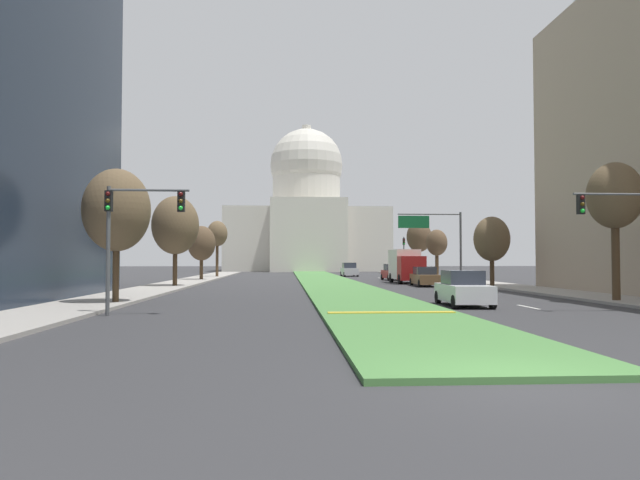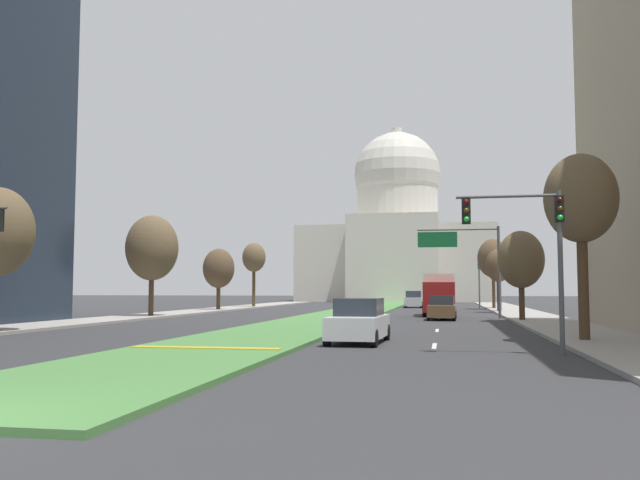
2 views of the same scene
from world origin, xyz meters
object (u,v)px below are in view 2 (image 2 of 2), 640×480
at_px(street_tree_right_near, 581,200).
at_px(sedan_far_horizon, 414,300).
at_px(street_tree_left_far, 219,269).
at_px(capitol_building, 397,236).
at_px(street_tree_right_mid, 521,260).
at_px(sedan_midblock, 442,308).
at_px(sedan_distant, 443,303).
at_px(overhead_guide_sign, 467,252).
at_px(street_tree_left_mid, 152,248).
at_px(traffic_light_far_right, 479,277).
at_px(street_tree_right_far, 499,266).
at_px(traffic_light_near_right, 532,235).
at_px(street_tree_left_distant, 254,258).
at_px(sedan_lead_stopped, 359,322).
at_px(street_tree_right_distant, 493,259).
at_px(box_truck_delivery, 439,294).

distance_m(street_tree_right_near, sedan_far_horizon, 47.98).
bearing_deg(street_tree_right_near, street_tree_left_far, 128.65).
distance_m(capitol_building, street_tree_right_mid, 69.65).
relative_size(sedan_midblock, sedan_distant, 1.05).
height_order(overhead_guide_sign, street_tree_left_far, overhead_guide_sign).
relative_size(street_tree_left_mid, sedan_midblock, 1.61).
relative_size(traffic_light_far_right, sedan_far_horizon, 1.17).
distance_m(traffic_light_far_right, street_tree_left_mid, 36.46).
distance_m(traffic_light_far_right, street_tree_right_far, 12.45).
bearing_deg(sedan_distant, traffic_light_near_right, -85.53).
relative_size(street_tree_left_mid, street_tree_right_mid, 1.29).
xyz_separation_m(street_tree_left_distant, sedan_lead_stopped, (17.10, -44.18, -4.58)).
xyz_separation_m(traffic_light_near_right, street_tree_right_near, (2.47, 5.01, 1.70)).
bearing_deg(street_tree_right_distant, sedan_distant, -118.94).
bearing_deg(overhead_guide_sign, street_tree_right_distant, 80.99).
relative_size(street_tree_right_near, street_tree_right_distant, 1.04).
height_order(street_tree_right_mid, street_tree_right_far, street_tree_right_mid).
distance_m(street_tree_right_near, street_tree_left_far, 41.70).
relative_size(traffic_light_near_right, overhead_guide_sign, 0.80).
bearing_deg(sedan_lead_stopped, street_tree_left_mid, 132.14).
height_order(street_tree_left_distant, street_tree_right_distant, street_tree_left_distant).
height_order(street_tree_left_far, sedan_midblock, street_tree_left_far).
height_order(traffic_light_near_right, street_tree_right_mid, street_tree_right_mid).
height_order(street_tree_right_far, sedan_far_horizon, street_tree_right_far).
bearing_deg(capitol_building, street_tree_right_mid, -79.67).
relative_size(street_tree_left_distant, box_truck_delivery, 1.10).
height_order(street_tree_right_mid, sedan_distant, street_tree_right_mid).
bearing_deg(street_tree_right_mid, box_truck_delivery, 120.85).
height_order(traffic_light_near_right, sedan_distant, traffic_light_near_right).
bearing_deg(street_tree_left_distant, street_tree_right_distant, -2.59).
xyz_separation_m(traffic_light_near_right, sedan_lead_stopped, (-6.03, 3.63, -2.99)).
bearing_deg(street_tree_right_far, street_tree_left_distant, 157.89).
bearing_deg(street_tree_right_mid, capitol_building, 100.33).
bearing_deg(sedan_midblock, street_tree_left_distant, 129.85).
height_order(overhead_guide_sign, sedan_distant, overhead_guide_sign).
xyz_separation_m(street_tree_right_near, box_truck_delivery, (-5.65, 24.98, -3.82)).
relative_size(street_tree_left_mid, street_tree_right_far, 1.34).
distance_m(traffic_light_far_right, sedan_distant, 13.21).
distance_m(overhead_guide_sign, street_tree_right_near, 21.79).
distance_m(sedan_midblock, sedan_far_horizon, 28.55).
bearing_deg(street_tree_right_near, capitol_building, 98.69).
xyz_separation_m(traffic_light_near_right, street_tree_right_far, (1.88, 37.65, 0.22)).
bearing_deg(sedan_far_horizon, street_tree_left_distant, -166.17).
relative_size(traffic_light_near_right, sedan_lead_stopped, 1.18).
relative_size(street_tree_right_far, box_truck_delivery, 0.86).
relative_size(street_tree_right_near, street_tree_right_far, 1.32).
height_order(street_tree_right_mid, sedan_far_horizon, street_tree_right_mid).
relative_size(street_tree_left_mid, street_tree_left_distant, 1.04).
xyz_separation_m(street_tree_left_far, sedan_lead_stopped, (17.53, -33.93, -3.14)).
xyz_separation_m(traffic_light_near_right, sedan_distant, (-2.94, 37.62, -2.97)).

